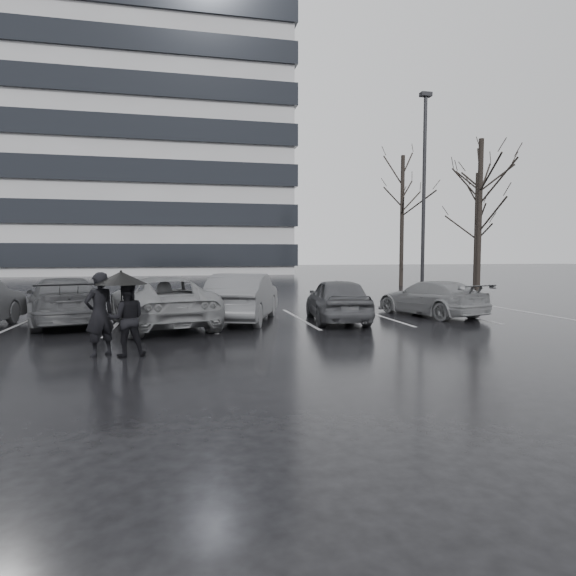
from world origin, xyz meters
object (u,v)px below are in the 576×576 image
(pedestrian_left, at_px, (100,314))
(tree_east, at_px, (479,217))
(lamp_post, at_px, (424,206))
(tree_north, at_px, (402,221))
(car_main, at_px, (337,299))
(car_west_b, at_px, (161,301))
(car_west_c, at_px, (64,301))
(car_west_a, at_px, (243,297))
(car_east, at_px, (430,298))
(pedestrian_right, at_px, (127,319))
(tree_ne, at_px, (476,231))

(pedestrian_left, xyz_separation_m, tree_east, (16.70, 12.21, 3.15))
(lamp_post, distance_m, tree_east, 4.72)
(tree_east, relative_size, tree_north, 0.94)
(car_main, relative_size, tree_north, 0.47)
(car_west_b, height_order, car_west_c, car_west_b)
(car_west_a, height_order, car_east, car_west_a)
(car_west_c, relative_size, tree_north, 0.56)
(car_east, relative_size, pedestrian_right, 2.68)
(car_east, distance_m, tree_east, 10.91)
(car_east, xyz_separation_m, tree_north, (5.91, 14.72, 3.66))
(pedestrian_right, distance_m, tree_ne, 24.96)
(car_west_b, distance_m, tree_north, 21.46)
(car_west_a, xyz_separation_m, tree_ne, (15.74, 11.70, 2.76))
(car_west_c, xyz_separation_m, tree_east, (18.51, 7.26, 3.31))
(car_east, bearing_deg, tree_ne, -145.50)
(pedestrian_left, relative_size, tree_north, 0.20)
(car_main, xyz_separation_m, tree_north, (9.40, 15.36, 3.57))
(car_west_b, bearing_deg, car_east, 169.72)
(car_main, relative_size, car_west_a, 0.88)
(car_west_a, bearing_deg, car_main, -174.91)
(tree_north, bearing_deg, car_main, -121.47)
(pedestrian_left, bearing_deg, lamp_post, -179.53)
(lamp_post, xyz_separation_m, tree_east, (4.24, 2.05, -0.29))
(car_west_a, height_order, pedestrian_right, pedestrian_right)
(car_west_b, distance_m, car_west_c, 3.01)
(car_west_c, bearing_deg, pedestrian_right, 98.35)
(pedestrian_left, height_order, pedestrian_right, pedestrian_left)
(car_main, bearing_deg, pedestrian_left, 38.94)
(car_west_b, distance_m, pedestrian_left, 4.09)
(tree_east, bearing_deg, pedestrian_right, -142.62)
(tree_east, bearing_deg, tree_ne, 57.99)
(car_west_c, height_order, tree_east, tree_east)
(car_west_c, distance_m, lamp_post, 15.61)
(car_west_b, xyz_separation_m, tree_north, (14.68, 15.26, 3.53))
(car_west_b, distance_m, pedestrian_right, 4.12)
(car_main, distance_m, car_east, 3.55)
(car_west_b, bearing_deg, car_west_a, 179.03)
(car_west_c, xyz_separation_m, car_east, (11.60, -0.46, -0.10))
(pedestrian_right, bearing_deg, car_west_c, -73.41)
(car_west_a, xyz_separation_m, tree_east, (13.24, 7.70, 3.26))
(tree_ne, height_order, tree_north, tree_north)
(car_west_b, relative_size, car_west_c, 1.08)
(car_east, xyz_separation_m, pedestrian_left, (-9.79, -4.49, 0.26))
(lamp_post, height_order, tree_north, lamp_post)
(car_east, xyz_separation_m, tree_ne, (9.41, 11.72, 2.91))
(pedestrian_left, bearing_deg, car_west_a, -166.26)
(tree_ne, bearing_deg, car_west_a, -143.37)
(car_east, relative_size, tree_east, 0.51)
(car_east, distance_m, tree_ne, 15.31)
(car_west_a, xyz_separation_m, car_east, (6.33, -0.02, -0.15))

